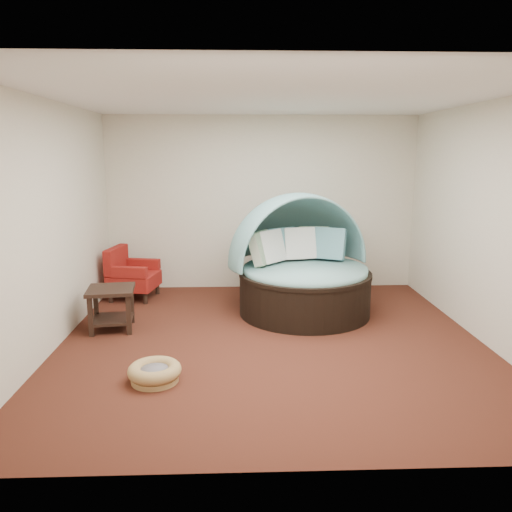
{
  "coord_description": "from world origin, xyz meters",
  "views": [
    {
      "loc": [
        -0.4,
        -5.63,
        2.2
      ],
      "look_at": [
        -0.17,
        0.6,
        0.92
      ],
      "focal_mm": 35.0,
      "sensor_mm": 36.0,
      "label": 1
    }
  ],
  "objects_px": {
    "canopy_daybed": "(301,258)",
    "side_table": "(111,303)",
    "pet_basket": "(155,372)",
    "red_armchair": "(131,275)"
  },
  "relations": [
    {
      "from": "canopy_daybed",
      "to": "side_table",
      "type": "height_order",
      "value": "canopy_daybed"
    },
    {
      "from": "pet_basket",
      "to": "side_table",
      "type": "distance_m",
      "value": 1.72
    },
    {
      "from": "canopy_daybed",
      "to": "pet_basket",
      "type": "xyz_separation_m",
      "value": [
        -1.71,
        -2.18,
        -0.68
      ]
    },
    {
      "from": "red_armchair",
      "to": "side_table",
      "type": "bearing_deg",
      "value": -77.74
    },
    {
      "from": "pet_basket",
      "to": "red_armchair",
      "type": "bearing_deg",
      "value": 105.78
    },
    {
      "from": "pet_basket",
      "to": "side_table",
      "type": "bearing_deg",
      "value": 117.11
    },
    {
      "from": "canopy_daybed",
      "to": "side_table",
      "type": "distance_m",
      "value": 2.61
    },
    {
      "from": "canopy_daybed",
      "to": "side_table",
      "type": "xyz_separation_m",
      "value": [
        -2.49,
        -0.67,
        -0.43
      ]
    },
    {
      "from": "red_armchair",
      "to": "canopy_daybed",
      "type": "bearing_deg",
      "value": -6.13
    },
    {
      "from": "pet_basket",
      "to": "side_table",
      "type": "height_order",
      "value": "side_table"
    }
  ]
}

